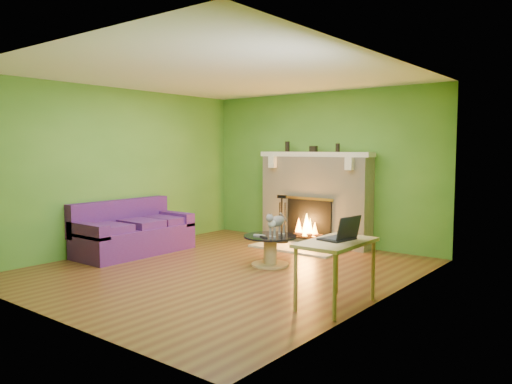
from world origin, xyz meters
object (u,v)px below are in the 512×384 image
sofa (132,233)px  coffee_table (270,248)px  desk (336,249)px  cat (277,224)px

sofa → coffee_table: bearing=16.7°
sofa → desk: (3.81, -0.36, 0.29)m
desk → coffee_table: bearing=147.6°
coffee_table → desk: desk is taller
coffee_table → cat: cat is taller
coffee_table → desk: (1.61, -1.02, 0.36)m
cat → sofa: bearing=-170.1°
desk → cat: (-1.53, 1.07, -0.01)m
sofa → coffee_table: 2.30m
coffee_table → desk: size_ratio=0.81×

